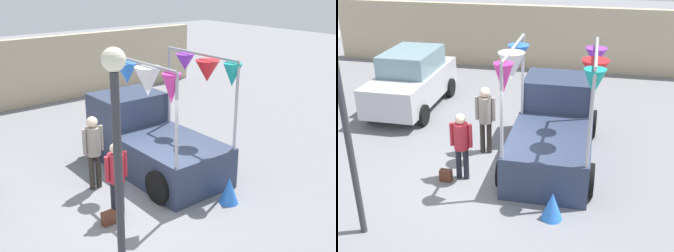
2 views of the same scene
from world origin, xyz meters
TOP-DOWN VIEW (x-y plane):
  - ground_plane at (0.00, 0.00)m, footprint 60.00×60.00m
  - vendor_truck at (1.41, 1.45)m, footprint 2.54×4.08m
  - parked_car at (-3.43, 3.79)m, footprint 1.88×4.00m
  - person_customer at (-0.54, -0.13)m, footprint 0.53×0.34m
  - person_vendor at (-0.32, 1.23)m, footprint 0.53×0.34m
  - handbag at (-0.89, -0.33)m, footprint 0.28×0.16m
  - street_lamp at (-1.84, -2.40)m, footprint 0.32×0.32m
  - brick_boundary_wall at (0.00, 8.95)m, footprint 18.00×0.36m
  - folded_kite_bundle_azure at (1.68, -1.24)m, footprint 0.61×0.61m

SIDE VIEW (x-z plane):
  - ground_plane at x=0.00m, z-range 0.00..0.00m
  - handbag at x=-0.89m, z-range 0.00..0.28m
  - folded_kite_bundle_azure at x=1.68m, z-range 0.00..0.60m
  - vendor_truck at x=1.41m, z-range -0.64..2.44m
  - parked_car at x=-3.43m, z-range 0.00..1.88m
  - person_customer at x=-0.54m, z-range 0.17..1.81m
  - person_vendor at x=-0.32m, z-range 0.20..2.00m
  - brick_boundary_wall at x=0.00m, z-range 0.00..2.60m
  - street_lamp at x=-1.84m, z-range 0.60..4.58m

